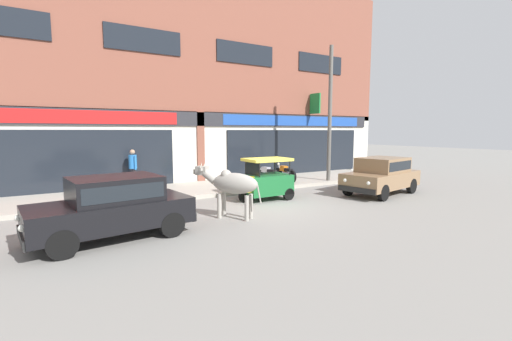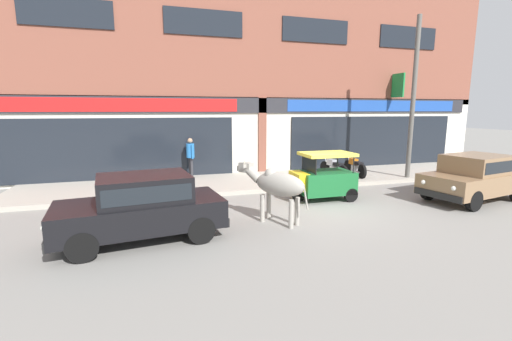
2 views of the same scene
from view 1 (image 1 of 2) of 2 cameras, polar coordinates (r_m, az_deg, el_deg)
ground_plane at (r=11.60m, az=1.50°, el=-5.87°), size 90.00×90.00×0.00m
sidewalk at (r=14.93m, az=-6.65°, el=-2.79°), size 19.00×3.37×0.15m
shop_building at (r=16.71m, az=-9.79°, el=15.27°), size 23.00×1.40×10.46m
cow at (r=9.82m, az=-4.07°, el=-2.21°), size 1.47×1.84×1.61m
car_0 at (r=8.63m, az=-22.70°, el=-5.23°), size 3.74×2.01×1.46m
car_1 at (r=14.41m, az=20.19°, el=-0.53°), size 3.80×2.20×1.46m
auto_rickshaw at (r=12.46m, az=1.37°, el=-1.91°), size 2.00×1.18×1.52m
motorcycle_0 at (r=15.66m, az=1.96°, el=-0.60°), size 0.52×1.81×0.88m
motorcycle_1 at (r=16.21m, az=4.89°, el=-0.37°), size 0.52×1.81×0.88m
pedestrian at (r=14.84m, az=-19.84°, el=0.94°), size 0.32×0.49×1.60m
utility_pole at (r=16.57m, az=12.21°, el=9.15°), size 0.18×0.18×6.25m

